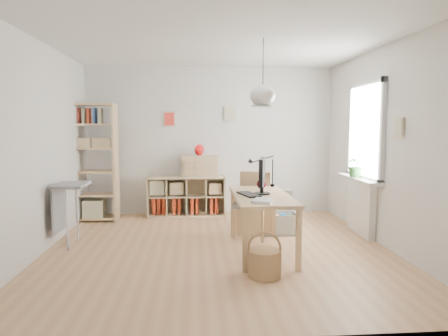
{
  "coord_description": "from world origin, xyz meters",
  "views": [
    {
      "loc": [
        -0.31,
        -5.12,
        1.62
      ],
      "look_at": [
        0.1,
        0.3,
        1.05
      ],
      "focal_mm": 32.0,
      "sensor_mm": 36.0,
      "label": 1
    }
  ],
  "objects": [
    {
      "name": "ground",
      "position": [
        0.0,
        0.0,
        0.0
      ],
      "size": [
        4.5,
        4.5,
        0.0
      ],
      "primitive_type": "plane",
      "color": "tan",
      "rests_on": "ground"
    },
    {
      "name": "room_shell",
      "position": [
        0.55,
        -0.15,
        2.0
      ],
      "size": [
        4.5,
        4.5,
        4.5
      ],
      "color": "white",
      "rests_on": "ground"
    },
    {
      "name": "window_unit",
      "position": [
        2.23,
        0.6,
        1.55
      ],
      "size": [
        0.07,
        1.16,
        1.46
      ],
      "color": "white",
      "rests_on": "ground"
    },
    {
      "name": "radiator",
      "position": [
        2.19,
        0.6,
        0.4
      ],
      "size": [
        0.1,
        0.8,
        0.8
      ],
      "primitive_type": "cube",
      "color": "white",
      "rests_on": "ground"
    },
    {
      "name": "windowsill",
      "position": [
        2.14,
        0.6,
        0.83
      ],
      "size": [
        0.22,
        1.2,
        0.06
      ],
      "primitive_type": "cube",
      "color": "silver",
      "rests_on": "radiator"
    },
    {
      "name": "desk",
      "position": [
        0.55,
        -0.15,
        0.66
      ],
      "size": [
        0.7,
        1.5,
        0.75
      ],
      "color": "#E2B182",
      "rests_on": "ground"
    },
    {
      "name": "cube_shelf",
      "position": [
        -0.47,
        2.08,
        0.3
      ],
      "size": [
        1.4,
        0.38,
        0.72
      ],
      "color": "tan",
      "rests_on": "ground"
    },
    {
      "name": "tall_bookshelf",
      "position": [
        -2.04,
        1.8,
        1.09
      ],
      "size": [
        0.8,
        0.38,
        2.0
      ],
      "color": "#E2B182",
      "rests_on": "ground"
    },
    {
      "name": "side_table",
      "position": [
        -2.04,
        0.35,
        0.67
      ],
      "size": [
        0.4,
        0.55,
        0.85
      ],
      "color": "gray",
      "rests_on": "ground"
    },
    {
      "name": "chair",
      "position": [
        0.54,
        0.58,
        0.54
      ],
      "size": [
        0.6,
        0.6,
        0.95
      ],
      "rotation": [
        0.0,
        0.0,
        -0.38
      ],
      "color": "gray",
      "rests_on": "ground"
    },
    {
      "name": "wicker_basket",
      "position": [
        0.44,
        -1.0,
        0.16
      ],
      "size": [
        0.36,
        0.36,
        0.5
      ],
      "rotation": [
        0.0,
        0.0,
        -0.17
      ],
      "color": "#9A6945",
      "rests_on": "ground"
    },
    {
      "name": "storage_chest",
      "position": [
        0.96,
        0.81,
        0.2
      ],
      "size": [
        0.61,
        0.69,
        0.63
      ],
      "rotation": [
        0.0,
        0.0,
        -0.03
      ],
      "color": "#B7B7B3",
      "rests_on": "ground"
    },
    {
      "name": "monitor",
      "position": [
        0.56,
        -0.11,
        1.01
      ],
      "size": [
        0.21,
        0.53,
        0.47
      ],
      "rotation": [
        0.0,
        0.0,
        -0.23
      ],
      "color": "black",
      "rests_on": "desk"
    },
    {
      "name": "keyboard",
      "position": [
        0.38,
        -0.17,
        0.76
      ],
      "size": [
        0.27,
        0.46,
        0.02
      ],
      "primitive_type": "cube",
      "rotation": [
        0.0,
        0.0,
        0.28
      ],
      "color": "black",
      "rests_on": "desk"
    },
    {
      "name": "task_lamp",
      "position": [
        0.63,
        0.47,
        1.04
      ],
      "size": [
        0.4,
        0.15,
        0.42
      ],
      "color": "black",
      "rests_on": "desk"
    },
    {
      "name": "yarn_ball",
      "position": [
        0.63,
        0.36,
        0.82
      ],
      "size": [
        0.13,
        0.13,
        0.13
      ],
      "primitive_type": "sphere",
      "color": "#500A11",
      "rests_on": "desk"
    },
    {
      "name": "paper_tray",
      "position": [
        0.48,
        -0.62,
        0.76
      ],
      "size": [
        0.3,
        0.33,
        0.03
      ],
      "primitive_type": "cube",
      "rotation": [
        0.0,
        0.0,
        -0.39
      ],
      "color": "silver",
      "rests_on": "desk"
    },
    {
      "name": "drawer_chest",
      "position": [
        -0.2,
        2.04,
        0.91
      ],
      "size": [
        0.68,
        0.36,
        0.37
      ],
      "primitive_type": "cube",
      "rotation": [
        0.0,
        0.0,
        -0.09
      ],
      "color": "tan",
      "rests_on": "cube_shelf"
    },
    {
      "name": "red_vase",
      "position": [
        -0.21,
        2.04,
        1.2
      ],
      "size": [
        0.17,
        0.17,
        0.2
      ],
      "primitive_type": "ellipsoid",
      "color": "#9B0C0E",
      "rests_on": "drawer_chest"
    },
    {
      "name": "potted_plant",
      "position": [
        2.12,
        0.66,
        1.04
      ],
      "size": [
        0.35,
        0.31,
        0.36
      ],
      "primitive_type": "imported",
      "rotation": [
        0.0,
        0.0,
        -0.1
      ],
      "color": "#285E23",
      "rests_on": "windowsill"
    }
  ]
}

